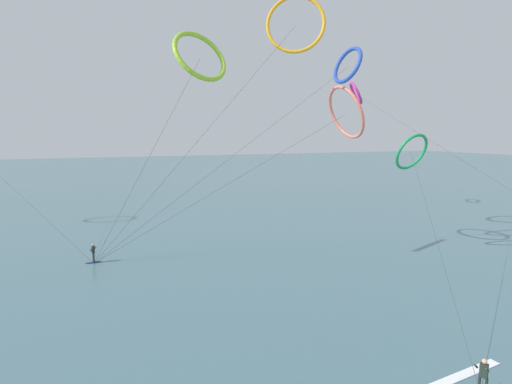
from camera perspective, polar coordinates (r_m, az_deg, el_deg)
The scene contains 9 objects.
sea_water at distance 111.17m, azimuth -17.45°, elevation 1.85°, with size 400.00×200.00×0.08m, color #476B75.
surfer_navy at distance 39.32m, azimuth -21.36°, elevation -7.96°, with size 1.40×0.62×1.70m.
surfer_violet at distance 21.82m, azimuth 28.63°, elevation -21.62°, with size 1.40×0.69×1.70m.
kite_amber at distance 39.60m, azimuth 5.42°, elevation 21.89°, with size 20.06×5.98×23.43m.
kite_emerald at distance 40.63m, azimuth 20.54°, elevation 5.13°, with size 14.52×19.23×11.31m.
kite_cobalt at distance 48.05m, azimuth 12.39°, elevation 16.56°, with size 27.70×4.38×20.66m.
kite_magenta at distance 63.87m, azimuth 13.56°, elevation 12.99°, with size 3.49×39.89×18.80m.
kite_lime at distance 34.92m, azimuth -7.68°, elevation 17.92°, with size 11.28×6.87×19.48m.
kite_coral at distance 41.26m, azimuth 12.18°, elevation 10.58°, with size 24.28×6.89×15.78m.
Camera 1 is at (-10.69, -5.92, 11.26)m, focal length 29.23 mm.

